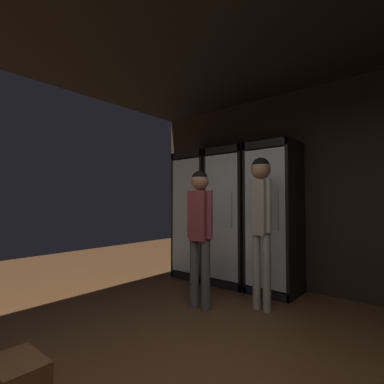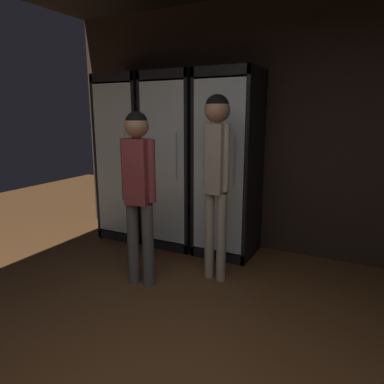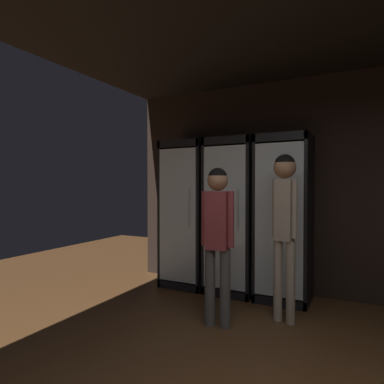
{
  "view_description": "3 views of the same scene",
  "coord_description": "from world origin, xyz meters",
  "px_view_note": "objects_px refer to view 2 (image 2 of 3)",
  "views": [
    {
      "loc": [
        0.93,
        -1.05,
        1.22
      ],
      "look_at": [
        -1.99,
        2.43,
        1.38
      ],
      "focal_mm": 27.06,
      "sensor_mm": 36.0,
      "label": 1
    },
    {
      "loc": [
        0.64,
        -0.9,
        1.56
      ],
      "look_at": [
        -1.07,
        2.43,
        0.73
      ],
      "focal_mm": 32.79,
      "sensor_mm": 36.0,
      "label": 2
    },
    {
      "loc": [
        0.12,
        -1.46,
        1.41
      ],
      "look_at": [
        -1.94,
        2.52,
        1.32
      ],
      "focal_mm": 31.08,
      "sensor_mm": 36.0,
      "label": 3
    }
  ],
  "objects_px": {
    "cooler_center": "(230,167)",
    "cooler_far_left": "(131,159)",
    "cooler_left": "(177,163)",
    "shopper_near": "(138,181)",
    "shopper_far": "(216,161)"
  },
  "relations": [
    {
      "from": "cooler_far_left",
      "to": "shopper_far",
      "type": "bearing_deg",
      "value": -25.88
    },
    {
      "from": "cooler_far_left",
      "to": "cooler_left",
      "type": "relative_size",
      "value": 1.0
    },
    {
      "from": "cooler_left",
      "to": "cooler_center",
      "type": "bearing_deg",
      "value": -0.18
    },
    {
      "from": "cooler_far_left",
      "to": "cooler_left",
      "type": "xyz_separation_m",
      "value": [
        0.67,
        0.0,
        -0.01
      ]
    },
    {
      "from": "cooler_center",
      "to": "shopper_near",
      "type": "bearing_deg",
      "value": -110.42
    },
    {
      "from": "cooler_left",
      "to": "shopper_far",
      "type": "height_order",
      "value": "cooler_left"
    },
    {
      "from": "cooler_center",
      "to": "shopper_far",
      "type": "relative_size",
      "value": 1.17
    },
    {
      "from": "cooler_left",
      "to": "cooler_center",
      "type": "height_order",
      "value": "same"
    },
    {
      "from": "cooler_center",
      "to": "shopper_near",
      "type": "height_order",
      "value": "cooler_center"
    },
    {
      "from": "cooler_far_left",
      "to": "cooler_left",
      "type": "bearing_deg",
      "value": 0.11
    },
    {
      "from": "shopper_near",
      "to": "shopper_far",
      "type": "bearing_deg",
      "value": 35.49
    },
    {
      "from": "cooler_center",
      "to": "cooler_far_left",
      "type": "bearing_deg",
      "value": 179.97
    },
    {
      "from": "cooler_center",
      "to": "shopper_near",
      "type": "relative_size",
      "value": 1.28
    },
    {
      "from": "cooler_center",
      "to": "shopper_near",
      "type": "xyz_separation_m",
      "value": [
        -0.42,
        -1.13,
        -0.01
      ]
    },
    {
      "from": "cooler_far_left",
      "to": "shopper_near",
      "type": "distance_m",
      "value": 1.46
    }
  ]
}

